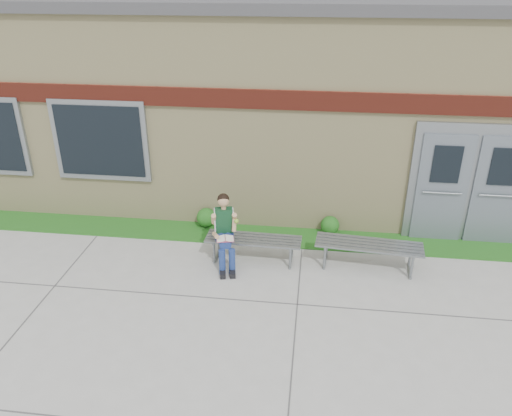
# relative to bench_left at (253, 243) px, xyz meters

# --- Properties ---
(ground) EXTENTS (80.00, 80.00, 0.00)m
(ground) POSITION_rel_bench_left_xyz_m (-0.15, -1.73, -0.34)
(ground) COLOR #9E9E99
(ground) RESTS_ON ground
(grass_strip) EXTENTS (16.00, 0.80, 0.02)m
(grass_strip) POSITION_rel_bench_left_xyz_m (-0.15, 0.87, -0.33)
(grass_strip) COLOR #174F15
(grass_strip) RESTS_ON ground
(school_building) EXTENTS (16.20, 6.22, 4.20)m
(school_building) POSITION_rel_bench_left_xyz_m (-0.15, 4.26, 1.77)
(school_building) COLOR beige
(school_building) RESTS_ON ground
(bench_left) EXTENTS (1.70, 0.52, 0.44)m
(bench_left) POSITION_rel_bench_left_xyz_m (0.00, 0.00, 0.00)
(bench_left) COLOR slate
(bench_left) RESTS_ON ground
(bench_right) EXTENTS (1.85, 0.67, 0.47)m
(bench_right) POSITION_rel_bench_left_xyz_m (2.00, -0.00, 0.03)
(bench_right) COLOR slate
(bench_right) RESTS_ON ground
(girl) EXTENTS (0.51, 0.80, 1.29)m
(girl) POSITION_rel_bench_left_xyz_m (-0.47, -0.19, 0.34)
(girl) COLOR navy
(girl) RESTS_ON ground
(shrub_mid) EXTENTS (0.38, 0.38, 0.38)m
(shrub_mid) POSITION_rel_bench_left_xyz_m (-1.10, 1.12, -0.12)
(shrub_mid) COLOR #174F15
(shrub_mid) RESTS_ON grass_strip
(shrub_east) EXTENTS (0.36, 0.36, 0.36)m
(shrub_east) POSITION_rel_bench_left_xyz_m (1.36, 1.12, -0.14)
(shrub_east) COLOR #174F15
(shrub_east) RESTS_ON grass_strip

